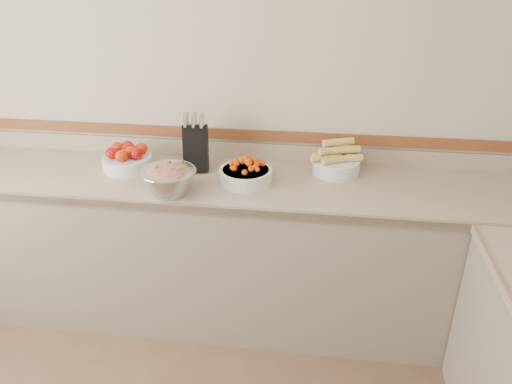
# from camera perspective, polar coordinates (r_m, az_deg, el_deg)

# --- Properties ---
(back_wall) EXTENTS (4.00, 0.00, 4.00)m
(back_wall) POSITION_cam_1_polar(r_m,az_deg,el_deg) (2.91, -5.24, 11.44)
(back_wall) COLOR #BFB39D
(back_wall) RESTS_ON ground_plane
(counter_back) EXTENTS (4.00, 0.65, 1.08)m
(counter_back) POSITION_cam_1_polar(r_m,az_deg,el_deg) (2.96, -5.91, -6.26)
(counter_back) COLOR tan
(counter_back) RESTS_ON ground_plane
(knife_block) EXTENTS (0.17, 0.19, 0.34)m
(knife_block) POSITION_cam_1_polar(r_m,az_deg,el_deg) (2.82, -6.90, 5.21)
(knife_block) COLOR black
(knife_block) RESTS_ON counter_back
(tomato_bowl) EXTENTS (0.28, 0.28, 0.14)m
(tomato_bowl) POSITION_cam_1_polar(r_m,az_deg,el_deg) (2.93, -14.50, 3.76)
(tomato_bowl) COLOR silver
(tomato_bowl) RESTS_ON counter_back
(cherry_tomato_bowl) EXTENTS (0.29, 0.29, 0.16)m
(cherry_tomato_bowl) POSITION_cam_1_polar(r_m,az_deg,el_deg) (2.67, -1.19, 2.21)
(cherry_tomato_bowl) COLOR silver
(cherry_tomato_bowl) RESTS_ON counter_back
(corn_bowl) EXTENTS (0.29, 0.26, 0.19)m
(corn_bowl) POSITION_cam_1_polar(r_m,az_deg,el_deg) (2.81, 9.14, 3.37)
(corn_bowl) COLOR silver
(corn_bowl) RESTS_ON counter_back
(rhubarb_bowl) EXTENTS (0.29, 0.29, 0.16)m
(rhubarb_bowl) POSITION_cam_1_polar(r_m,az_deg,el_deg) (2.56, -9.93, 1.46)
(rhubarb_bowl) COLOR #B2B2BA
(rhubarb_bowl) RESTS_ON counter_back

